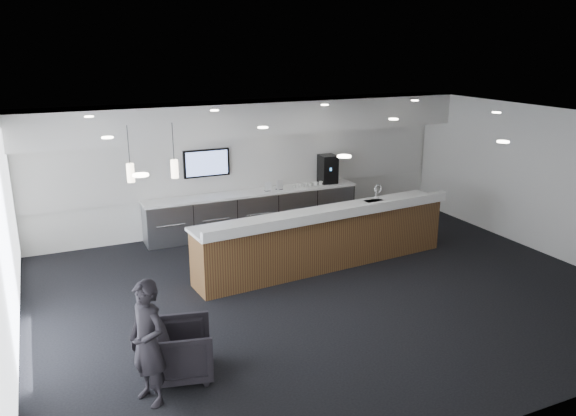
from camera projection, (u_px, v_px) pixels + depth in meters
name	position (u px, v px, depth m)	size (l,w,h in m)	color
ground	(328.00, 291.00, 9.92)	(10.00, 10.00, 0.00)	black
ceiling	(332.00, 121.00, 9.07)	(10.00, 8.00, 0.02)	black
back_wall	(247.00, 165.00, 12.99)	(10.00, 0.02, 3.00)	silver
left_wall	(1.00, 254.00, 7.52)	(0.02, 8.00, 3.00)	silver
right_wall	(545.00, 181.00, 11.47)	(0.02, 8.00, 3.00)	silver
soffit_bulkhead	(254.00, 117.00, 12.27)	(10.00, 0.90, 0.70)	silver
alcove_panel	(248.00, 161.00, 12.94)	(9.80, 0.06, 1.40)	silver
window_blinds_wall	(5.00, 253.00, 7.53)	(0.04, 7.36, 2.55)	silver
back_credenza	(254.00, 211.00, 12.97)	(5.06, 0.66, 0.95)	#95989D
wall_tv	(207.00, 163.00, 12.47)	(1.05, 0.08, 0.62)	black
pendant_left	(176.00, 170.00, 9.03)	(0.12, 0.12, 0.30)	beige
pendant_right	(132.00, 174.00, 8.76)	(0.12, 0.12, 0.30)	beige
ceiling_can_lights	(332.00, 123.00, 9.08)	(7.00, 5.00, 0.02)	silver
service_counter	(325.00, 238.00, 10.90)	(5.40, 1.34, 1.49)	#4A2A18
coffee_machine	(328.00, 169.00, 13.57)	(0.41, 0.53, 0.68)	black
info_sign_left	(268.00, 187.00, 12.84)	(0.16, 0.02, 0.21)	silver
info_sign_right	(280.00, 185.00, 12.96)	(0.17, 0.02, 0.22)	silver
armchair	(181.00, 350.00, 7.31)	(0.79, 0.81, 0.74)	black
lounge_guest	(148.00, 343.00, 6.67)	(0.58, 0.38, 1.58)	black
cup_0	(321.00, 183.00, 13.41)	(0.10, 0.10, 0.09)	white
cup_1	(316.00, 184.00, 13.35)	(0.10, 0.10, 0.09)	white
cup_2	(310.00, 184.00, 13.30)	(0.10, 0.10, 0.09)	white
cup_3	(305.00, 185.00, 13.24)	(0.10, 0.10, 0.09)	white
cup_4	(300.00, 185.00, 13.19)	(0.10, 0.10, 0.09)	white
cup_5	(294.00, 186.00, 13.13)	(0.10, 0.10, 0.09)	white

